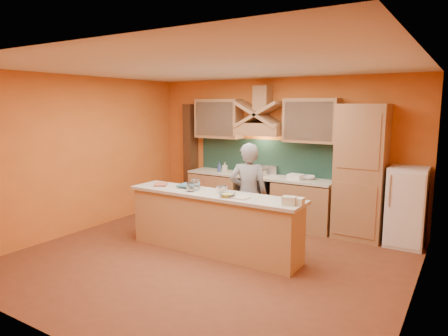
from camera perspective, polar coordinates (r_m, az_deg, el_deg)
The scene contains 36 objects.
floor at distance 6.13m, azimuth -2.27°, elevation -12.85°, with size 5.50×5.00×0.01m, color brown.
ceiling at distance 5.71m, azimuth -2.45°, elevation 14.21°, with size 5.50×5.00×0.01m, color white.
wall_back at distance 7.93m, azimuth 7.87°, elevation 2.53°, with size 5.50×0.02×2.80m, color orange.
wall_front at distance 3.99m, azimuth -23.08°, elevation -4.47°, with size 5.50×0.02×2.80m, color orange.
wall_left at distance 7.64m, azimuth -19.68°, elevation 1.84°, with size 0.02×5.00×2.80m, color orange.
wall_right at distance 4.80m, azimuth 25.92°, elevation -2.46°, with size 0.02×5.00×2.80m, color orange.
base_cabinet_left at distance 8.42m, azimuth -0.92°, elevation -3.71°, with size 1.10×0.60×0.86m, color #AE7B4F.
base_cabinet_right at distance 7.59m, azimuth 11.28°, elevation -5.31°, with size 1.10×0.60×0.86m, color #AE7B4F.
counter_top at distance 7.86m, azimuth 4.90°, elevation -1.16°, with size 3.00×0.62×0.04m, color beige.
stove at distance 7.95m, azimuth 4.86°, elevation -4.35°, with size 0.60×0.58×0.90m, color black.
backsplash at distance 8.06m, azimuth 5.86°, elevation 1.59°, with size 3.00×0.03×0.70m, color #17322A.
range_hood at distance 7.80m, azimuth 5.16°, elevation 5.56°, with size 0.92×0.50×0.24m, color #AE7B4F.
hood_chimney at distance 7.88m, azimuth 5.55°, elevation 9.81°, with size 0.30×0.30×0.50m, color #AE7B4F.
upper_cabinet_left at distance 8.35m, azimuth -0.77°, elevation 7.06°, with size 1.00×0.35×0.80m, color #AE7B4F.
upper_cabinet_right at distance 7.46m, azimuth 12.36°, elevation 6.63°, with size 1.00×0.35×0.80m, color #AE7B4F.
pantry_column at distance 7.16m, azimuth 18.96°, elevation -0.58°, with size 0.80×0.60×2.30m, color #AE7B4F.
fridge at distance 7.14m, azimuth 24.64°, elevation -5.05°, with size 0.58×0.60×1.30m, color white.
trim_column_left at distance 8.87m, azimuth -4.75°, elevation 1.63°, with size 0.20×0.30×2.30m, color #472816.
island_body at distance 6.27m, azimuth -1.50°, elevation -8.08°, with size 2.80×0.55×0.88m, color tan.
island_top at distance 6.15m, azimuth -1.52°, elevation -3.79°, with size 2.90×0.62×0.05m, color beige.
person at distance 6.47m, azimuth 3.49°, elevation -3.83°, with size 0.62×0.40×1.69m, color gray.
pot_large at distance 7.96m, azimuth 3.82°, elevation -0.44°, with size 0.26×0.26×0.16m, color silver.
pot_small at distance 7.87m, azimuth 5.51°, elevation -0.68°, with size 0.21×0.21×0.13m, color silver.
soap_bottle_a at distance 8.25m, azimuth 0.11°, elevation 0.16°, with size 0.08×0.09×0.19m, color beige.
soap_bottle_b at distance 8.21m, azimuth -0.70°, elevation 0.20°, with size 0.08×0.08×0.21m, color navy.
bowl_back at distance 7.53m, azimuth 12.03°, elevation -1.34°, with size 0.23×0.23×0.07m, color silver.
dish_rack at distance 7.49m, azimuth 10.23°, elevation -1.24°, with size 0.27×0.21×0.10m, color white.
book_lower at distance 6.82m, azimuth -9.88°, elevation -2.33°, with size 0.21×0.28×0.03m, color #BA5E42.
book_upper at distance 6.64m, azimuth -6.26°, elevation -2.36°, with size 0.23×0.31×0.02m, color #3A6981.
jar_large at distance 6.37m, azimuth -4.06°, elevation -2.38°, with size 0.13×0.13×0.16m, color white.
jar_small at distance 6.25m, azimuth -4.80°, elevation -2.75°, with size 0.13×0.13×0.13m, color silver.
kitchen_scale at distance 6.07m, azimuth -0.33°, elevation -3.19°, with size 0.13×0.13×0.11m, color white.
mixing_bowl at distance 5.87m, azimuth 0.47°, elevation -3.84°, with size 0.24×0.24×0.06m, color silver.
cloth at distance 5.80m, azimuth 2.23°, elevation -4.22°, with size 0.27×0.20×0.02m, color beige.
grocery_bag_a at distance 5.46m, azimuth 9.29°, elevation -4.64°, with size 0.18×0.14×0.12m, color beige.
grocery_bag_b at distance 5.49m, azimuth 10.50°, elevation -4.70°, with size 0.16×0.13×0.10m, color #EDE7C3.
Camera 1 is at (3.21, -4.70, 2.28)m, focal length 32.00 mm.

